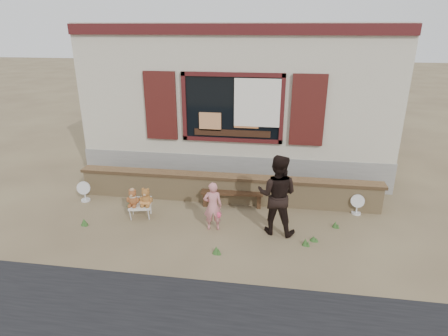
% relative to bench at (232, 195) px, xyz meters
% --- Properties ---
extents(ground, '(80.00, 80.00, 0.00)m').
position_rel_bench_xyz_m(ground, '(-0.16, -0.80, -0.26)').
color(ground, brown).
rests_on(ground, ground).
extents(shopfront, '(8.04, 5.13, 4.00)m').
position_rel_bench_xyz_m(shopfront, '(-0.16, 3.69, 1.73)').
color(shopfront, '#A39984').
rests_on(shopfront, ground).
extents(brick_wall, '(7.10, 0.36, 0.67)m').
position_rel_bench_xyz_m(brick_wall, '(-0.16, 0.20, 0.08)').
color(brick_wall, tan).
rests_on(brick_wall, ground).
extents(bench, '(1.43, 0.38, 0.36)m').
position_rel_bench_xyz_m(bench, '(0.00, 0.00, 0.00)').
color(bench, '#342012').
rests_on(bench, ground).
extents(folding_chair, '(0.53, 0.49, 0.28)m').
position_rel_bench_xyz_m(folding_chair, '(-1.90, -0.85, -0.01)').
color(folding_chair, silver).
rests_on(folding_chair, ground).
extents(teddy_bear_left, '(0.33, 0.30, 0.39)m').
position_rel_bench_xyz_m(teddy_bear_left, '(-2.04, -0.88, 0.21)').
color(teddy_bear_left, brown).
rests_on(teddy_bear_left, folding_chair).
extents(teddy_bear_right, '(0.35, 0.32, 0.41)m').
position_rel_bench_xyz_m(teddy_bear_right, '(-1.76, -0.82, 0.22)').
color(teddy_bear_right, brown).
rests_on(teddy_bear_right, folding_chair).
extents(child, '(0.42, 0.31, 1.04)m').
position_rel_bench_xyz_m(child, '(-0.25, -1.12, 0.25)').
color(child, pink).
rests_on(child, ground).
extents(adult, '(0.90, 0.75, 1.64)m').
position_rel_bench_xyz_m(adult, '(1.02, -1.04, 0.56)').
color(adult, black).
rests_on(adult, ground).
extents(fan_left, '(0.32, 0.21, 0.51)m').
position_rel_bench_xyz_m(fan_left, '(-3.50, -0.28, -0.01)').
color(fan_left, silver).
rests_on(fan_left, ground).
extents(fan_right, '(0.31, 0.20, 0.48)m').
position_rel_bench_xyz_m(fan_right, '(2.79, 0.00, -0.03)').
color(fan_right, silver).
rests_on(fan_right, ground).
extents(grass_tufts, '(5.34, 1.75, 0.15)m').
position_rel_bench_xyz_m(grass_tufts, '(-0.43, -1.19, -0.20)').
color(grass_tufts, '#305823').
rests_on(grass_tufts, ground).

